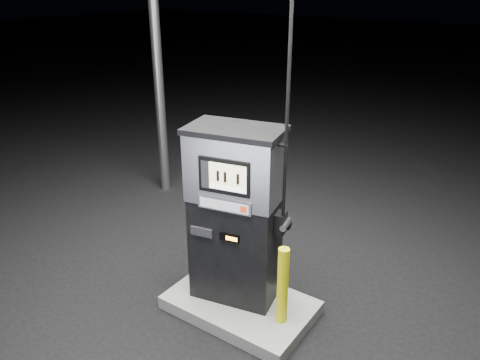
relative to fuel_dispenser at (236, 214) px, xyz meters
The scene contains 5 objects.
ground 1.17m from the fuel_dispenser, 33.54° to the right, with size 80.00×80.00×0.00m, color black.
pump_island 1.10m from the fuel_dispenser, 33.54° to the right, with size 1.60×1.00×0.15m, color #62625E.
fuel_dispenser is the anchor object (origin of this frame).
bollard_left 0.88m from the fuel_dispenser, 169.92° to the left, with size 0.11×0.11×0.81m, color #D6D50B.
bollard_right 0.89m from the fuel_dispenser, ahead, with size 0.12×0.12×0.88m, color #D6D50B.
Camera 1 is at (2.43, -3.55, 3.48)m, focal length 35.00 mm.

